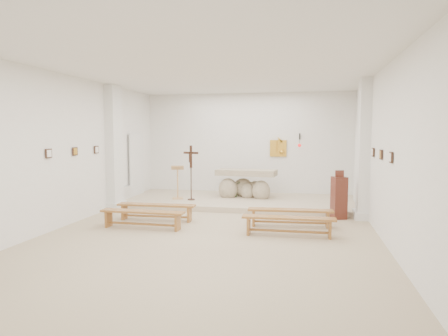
% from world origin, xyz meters
% --- Properties ---
extents(ground, '(7.00, 10.00, 0.00)m').
position_xyz_m(ground, '(0.00, 0.00, 0.00)').
color(ground, tan).
rests_on(ground, ground).
extents(wall_left, '(0.02, 10.00, 3.50)m').
position_xyz_m(wall_left, '(-3.49, 0.00, 1.75)').
color(wall_left, white).
rests_on(wall_left, ground).
extents(wall_right, '(0.02, 10.00, 3.50)m').
position_xyz_m(wall_right, '(3.49, 0.00, 1.75)').
color(wall_right, white).
rests_on(wall_right, ground).
extents(wall_back, '(7.00, 0.02, 3.50)m').
position_xyz_m(wall_back, '(0.00, 4.99, 1.75)').
color(wall_back, white).
rests_on(wall_back, ground).
extents(ceiling, '(7.00, 10.00, 0.02)m').
position_xyz_m(ceiling, '(0.00, 0.00, 3.49)').
color(ceiling, silver).
rests_on(ceiling, wall_back).
extents(sanctuary_platform, '(6.98, 3.00, 0.15)m').
position_xyz_m(sanctuary_platform, '(0.00, 3.50, 0.07)').
color(sanctuary_platform, '#C4AE97').
rests_on(sanctuary_platform, ground).
extents(pilaster_left, '(0.26, 0.55, 3.50)m').
position_xyz_m(pilaster_left, '(-3.37, 2.00, 1.75)').
color(pilaster_left, white).
rests_on(pilaster_left, ground).
extents(pilaster_right, '(0.26, 0.55, 3.50)m').
position_xyz_m(pilaster_right, '(3.37, 2.00, 1.75)').
color(pilaster_right, white).
rests_on(pilaster_right, ground).
extents(gold_wall_relief, '(0.55, 0.04, 0.55)m').
position_xyz_m(gold_wall_relief, '(1.05, 4.96, 1.65)').
color(gold_wall_relief, gold).
rests_on(gold_wall_relief, wall_back).
extents(sanctuary_lamp, '(0.11, 0.36, 0.44)m').
position_xyz_m(sanctuary_lamp, '(1.75, 4.71, 1.81)').
color(sanctuary_lamp, black).
rests_on(sanctuary_lamp, wall_back).
extents(station_frame_left_front, '(0.03, 0.20, 0.20)m').
position_xyz_m(station_frame_left_front, '(-3.47, -0.80, 1.72)').
color(station_frame_left_front, '#3B2519').
rests_on(station_frame_left_front, wall_left).
extents(station_frame_left_mid, '(0.03, 0.20, 0.20)m').
position_xyz_m(station_frame_left_mid, '(-3.47, 0.20, 1.72)').
color(station_frame_left_mid, '#3B2519').
rests_on(station_frame_left_mid, wall_left).
extents(station_frame_left_rear, '(0.03, 0.20, 0.20)m').
position_xyz_m(station_frame_left_rear, '(-3.47, 1.20, 1.72)').
color(station_frame_left_rear, '#3B2519').
rests_on(station_frame_left_rear, wall_left).
extents(station_frame_right_front, '(0.03, 0.20, 0.20)m').
position_xyz_m(station_frame_right_front, '(3.47, -0.80, 1.72)').
color(station_frame_right_front, '#3B2519').
rests_on(station_frame_right_front, wall_right).
extents(station_frame_right_mid, '(0.03, 0.20, 0.20)m').
position_xyz_m(station_frame_right_mid, '(3.47, 0.20, 1.72)').
color(station_frame_right_mid, '#3B2519').
rests_on(station_frame_right_mid, wall_right).
extents(station_frame_right_rear, '(0.03, 0.20, 0.20)m').
position_xyz_m(station_frame_right_rear, '(3.47, 1.20, 1.72)').
color(station_frame_right_rear, '#3B2519').
rests_on(station_frame_right_rear, wall_right).
extents(radiator_left, '(0.10, 0.85, 0.52)m').
position_xyz_m(radiator_left, '(-3.43, 2.70, 0.27)').
color(radiator_left, silver).
rests_on(radiator_left, ground).
extents(radiator_right, '(0.10, 0.85, 0.52)m').
position_xyz_m(radiator_right, '(3.43, 2.70, 0.27)').
color(radiator_right, silver).
rests_on(radiator_right, ground).
extents(altar, '(1.91, 0.91, 0.96)m').
position_xyz_m(altar, '(0.12, 3.84, 0.52)').
color(altar, '#BFAE92').
rests_on(altar, sanctuary_platform).
extents(lectern, '(0.45, 0.41, 1.06)m').
position_xyz_m(lectern, '(-1.87, 3.12, 0.67)').
color(lectern, tan).
rests_on(lectern, sanctuary_platform).
extents(crucifix_stand, '(0.49, 0.22, 1.64)m').
position_xyz_m(crucifix_stand, '(-1.41, 3.00, 1.10)').
color(crucifix_stand, '#3C1D13').
rests_on(crucifix_stand, sanctuary_platform).
extents(potted_plant, '(0.54, 0.50, 0.49)m').
position_xyz_m(potted_plant, '(-0.25, 3.85, 0.39)').
color(potted_plant, '#2E5120').
rests_on(potted_plant, sanctuary_platform).
extents(donation_pedestal, '(0.42, 0.42, 1.23)m').
position_xyz_m(donation_pedestal, '(2.80, 1.89, 0.54)').
color(donation_pedestal, '#572018').
rests_on(donation_pedestal, ground).
extents(bench_left_front, '(1.95, 0.38, 0.41)m').
position_xyz_m(bench_left_front, '(-1.63, 0.74, 0.31)').
color(bench_left_front, '#9B612D').
rests_on(bench_left_front, ground).
extents(bench_right_front, '(1.96, 0.44, 0.41)m').
position_xyz_m(bench_right_front, '(1.63, 0.74, 0.31)').
color(bench_right_front, '#9B612D').
rests_on(bench_right_front, ground).
extents(bench_left_second, '(1.95, 0.34, 0.41)m').
position_xyz_m(bench_left_second, '(-1.63, -0.12, 0.31)').
color(bench_left_second, '#9B612D').
rests_on(bench_left_second, ground).
extents(bench_right_second, '(1.95, 0.35, 0.41)m').
position_xyz_m(bench_right_second, '(1.63, -0.12, 0.31)').
color(bench_right_second, '#9B612D').
rests_on(bench_right_second, ground).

